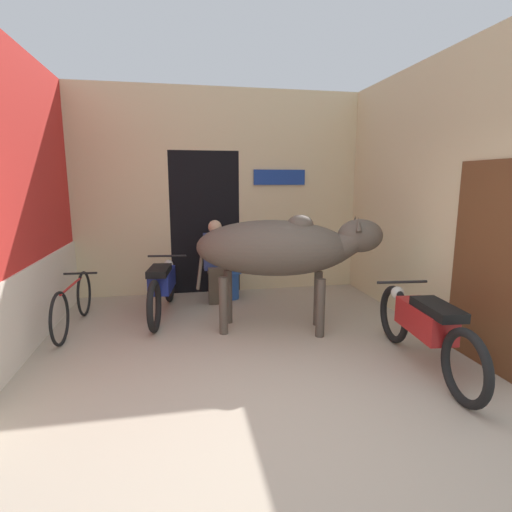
{
  "coord_description": "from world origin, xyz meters",
  "views": [
    {
      "loc": [
        -0.7,
        -2.71,
        1.89
      ],
      "look_at": [
        0.17,
        1.82,
        1.02
      ],
      "focal_mm": 28.0,
      "sensor_mm": 36.0,
      "label": 1
    }
  ],
  "objects_px": {
    "bicycle": "(73,304)",
    "shopkeeper_seated": "(216,259)",
    "motorcycle_far": "(162,285)",
    "motorcycle_near": "(425,326)",
    "cow": "(281,248)",
    "plastic_stool": "(231,284)"
  },
  "relations": [
    {
      "from": "motorcycle_near",
      "to": "shopkeeper_seated",
      "type": "height_order",
      "value": "shopkeeper_seated"
    },
    {
      "from": "motorcycle_far",
      "to": "bicycle",
      "type": "relative_size",
      "value": 1.16
    },
    {
      "from": "plastic_stool",
      "to": "shopkeeper_seated",
      "type": "bearing_deg",
      "value": -156.5
    },
    {
      "from": "bicycle",
      "to": "shopkeeper_seated",
      "type": "height_order",
      "value": "shopkeeper_seated"
    },
    {
      "from": "bicycle",
      "to": "plastic_stool",
      "type": "distance_m",
      "value": 2.38
    },
    {
      "from": "motorcycle_near",
      "to": "plastic_stool",
      "type": "height_order",
      "value": "motorcycle_near"
    },
    {
      "from": "bicycle",
      "to": "plastic_stool",
      "type": "height_order",
      "value": "bicycle"
    },
    {
      "from": "motorcycle_far",
      "to": "motorcycle_near",
      "type": "bearing_deg",
      "value": -39.61
    },
    {
      "from": "motorcycle_near",
      "to": "plastic_stool",
      "type": "relative_size",
      "value": 4.43
    },
    {
      "from": "bicycle",
      "to": "plastic_stool",
      "type": "xyz_separation_m",
      "value": [
        2.18,
        0.95,
        -0.08
      ]
    },
    {
      "from": "motorcycle_far",
      "to": "plastic_stool",
      "type": "relative_size",
      "value": 4.24
    },
    {
      "from": "cow",
      "to": "motorcycle_near",
      "type": "xyz_separation_m",
      "value": [
        1.16,
        -1.33,
        -0.61
      ]
    },
    {
      "from": "motorcycle_near",
      "to": "motorcycle_far",
      "type": "bearing_deg",
      "value": 140.39
    },
    {
      "from": "cow",
      "to": "motorcycle_far",
      "type": "distance_m",
      "value": 1.85
    },
    {
      "from": "motorcycle_near",
      "to": "bicycle",
      "type": "xyz_separation_m",
      "value": [
        -3.78,
        1.87,
        -0.12
      ]
    },
    {
      "from": "cow",
      "to": "motorcycle_near",
      "type": "height_order",
      "value": "cow"
    },
    {
      "from": "plastic_stool",
      "to": "bicycle",
      "type": "bearing_deg",
      "value": -156.4
    },
    {
      "from": "cow",
      "to": "motorcycle_far",
      "type": "xyz_separation_m",
      "value": [
        -1.5,
        0.88,
        -0.62
      ]
    },
    {
      "from": "cow",
      "to": "motorcycle_near",
      "type": "bearing_deg",
      "value": -48.81
    },
    {
      "from": "motorcycle_far",
      "to": "shopkeeper_seated",
      "type": "xyz_separation_m",
      "value": [
        0.81,
        0.51,
        0.25
      ]
    },
    {
      "from": "motorcycle_far",
      "to": "bicycle",
      "type": "bearing_deg",
      "value": -163.36
    },
    {
      "from": "shopkeeper_seated",
      "to": "plastic_stool",
      "type": "distance_m",
      "value": 0.52
    }
  ]
}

